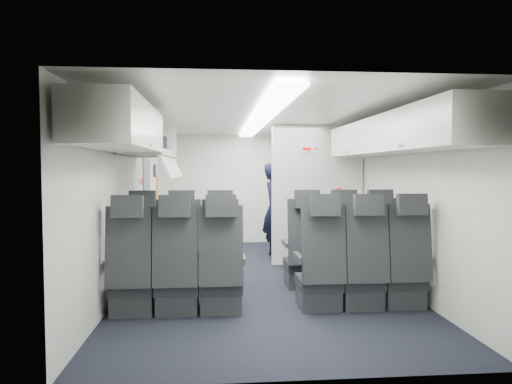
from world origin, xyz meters
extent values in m
cube|color=black|center=(0.00, 0.00, -0.01)|extent=(3.40, 6.00, 0.01)
cube|color=white|center=(0.00, 0.00, 2.15)|extent=(3.40, 6.00, 0.01)
cube|color=silver|center=(0.00, 3.00, 1.07)|extent=(3.40, 0.01, 2.15)
cube|color=silver|center=(0.00, -3.00, 1.07)|extent=(3.40, 0.01, 2.15)
cube|color=silver|center=(-1.70, 0.00, 1.07)|extent=(0.01, 6.00, 2.15)
cube|color=silver|center=(1.70, 0.00, 1.07)|extent=(0.01, 6.00, 2.15)
cube|color=white|center=(0.00, 0.00, 2.11)|extent=(0.25, 5.52, 0.03)
cube|color=black|center=(-1.42, -0.45, 0.27)|extent=(0.44, 0.46, 0.12)
cube|color=#2D2D33|center=(-1.42, -0.45, 0.11)|extent=(0.42, 0.42, 0.22)
cube|color=black|center=(-1.42, -0.67, 0.72)|extent=(0.44, 0.20, 0.80)
cube|color=black|center=(-1.42, -0.72, 1.12)|extent=(0.30, 0.12, 0.23)
cube|color=#2D2D33|center=(-1.64, -0.48, 0.55)|extent=(0.05, 0.40, 0.06)
cube|color=#2D2D33|center=(-1.20, -0.48, 0.55)|extent=(0.05, 0.40, 0.06)
cube|color=black|center=(-0.97, -0.45, 0.27)|extent=(0.44, 0.46, 0.12)
cube|color=#2D2D33|center=(-0.97, -0.45, 0.11)|extent=(0.42, 0.42, 0.22)
cube|color=black|center=(-0.97, -0.67, 0.72)|extent=(0.44, 0.20, 0.80)
cube|color=black|center=(-0.97, -0.72, 1.12)|extent=(0.30, 0.12, 0.23)
cube|color=#2D2D33|center=(-1.19, -0.48, 0.55)|extent=(0.05, 0.40, 0.06)
cube|color=#2D2D33|center=(-0.75, -0.48, 0.55)|extent=(0.05, 0.40, 0.06)
cube|color=black|center=(-0.52, -0.45, 0.27)|extent=(0.44, 0.46, 0.12)
cube|color=#2D2D33|center=(-0.52, -0.45, 0.11)|extent=(0.42, 0.42, 0.22)
cube|color=black|center=(-0.52, -0.67, 0.72)|extent=(0.44, 0.20, 0.80)
cube|color=black|center=(-0.52, -0.72, 1.12)|extent=(0.30, 0.12, 0.23)
cube|color=#2D2D33|center=(-0.74, -0.48, 0.55)|extent=(0.05, 0.40, 0.06)
cube|color=#2D2D33|center=(-0.30, -0.48, 0.55)|extent=(0.05, 0.40, 0.06)
cube|color=black|center=(0.52, -0.45, 0.27)|extent=(0.44, 0.46, 0.12)
cube|color=#2D2D33|center=(0.52, -0.45, 0.11)|extent=(0.42, 0.42, 0.22)
cube|color=black|center=(0.52, -0.67, 0.72)|extent=(0.44, 0.20, 0.80)
cube|color=black|center=(0.52, -0.72, 1.12)|extent=(0.30, 0.12, 0.23)
cube|color=#2D2D33|center=(0.30, -0.48, 0.55)|extent=(0.05, 0.40, 0.06)
cube|color=#2D2D33|center=(0.74, -0.48, 0.55)|extent=(0.05, 0.40, 0.06)
cube|color=black|center=(0.97, -0.45, 0.27)|extent=(0.44, 0.46, 0.12)
cube|color=#2D2D33|center=(0.97, -0.45, 0.11)|extent=(0.42, 0.42, 0.22)
cube|color=black|center=(0.97, -0.67, 0.72)|extent=(0.44, 0.20, 0.80)
cube|color=black|center=(0.97, -0.72, 1.12)|extent=(0.30, 0.12, 0.23)
cube|color=#2D2D33|center=(0.75, -0.48, 0.55)|extent=(0.05, 0.40, 0.06)
cube|color=#2D2D33|center=(1.19, -0.48, 0.55)|extent=(0.05, 0.40, 0.06)
cube|color=black|center=(1.42, -0.45, 0.27)|extent=(0.44, 0.46, 0.12)
cube|color=#2D2D33|center=(1.42, -0.45, 0.11)|extent=(0.42, 0.42, 0.22)
cube|color=black|center=(1.42, -0.67, 0.72)|extent=(0.44, 0.20, 0.80)
cube|color=black|center=(1.42, -0.72, 1.12)|extent=(0.30, 0.12, 0.23)
cube|color=#2D2D33|center=(1.20, -0.48, 0.55)|extent=(0.05, 0.40, 0.06)
cube|color=#2D2D33|center=(1.64, -0.48, 0.55)|extent=(0.05, 0.40, 0.06)
cube|color=black|center=(-1.42, -1.35, 0.27)|extent=(0.44, 0.46, 0.12)
cube|color=#2D2D33|center=(-1.42, -1.35, 0.11)|extent=(0.42, 0.42, 0.22)
cube|color=black|center=(-1.42, -1.57, 0.72)|extent=(0.44, 0.20, 0.80)
cube|color=black|center=(-1.42, -1.62, 1.12)|extent=(0.30, 0.12, 0.23)
cube|color=#2D2D33|center=(-1.64, -1.38, 0.55)|extent=(0.05, 0.40, 0.06)
cube|color=#2D2D33|center=(-1.20, -1.38, 0.55)|extent=(0.05, 0.40, 0.06)
cube|color=black|center=(-0.97, -1.35, 0.27)|extent=(0.44, 0.46, 0.12)
cube|color=#2D2D33|center=(-0.97, -1.35, 0.11)|extent=(0.42, 0.42, 0.22)
cube|color=black|center=(-0.97, -1.57, 0.72)|extent=(0.44, 0.20, 0.80)
cube|color=black|center=(-0.97, -1.62, 1.12)|extent=(0.30, 0.12, 0.23)
cube|color=#2D2D33|center=(-1.19, -1.38, 0.55)|extent=(0.05, 0.40, 0.06)
cube|color=#2D2D33|center=(-0.75, -1.38, 0.55)|extent=(0.05, 0.40, 0.06)
cube|color=black|center=(-0.52, -1.35, 0.27)|extent=(0.44, 0.46, 0.12)
cube|color=#2D2D33|center=(-0.52, -1.35, 0.11)|extent=(0.42, 0.42, 0.22)
cube|color=black|center=(-0.52, -1.57, 0.72)|extent=(0.44, 0.20, 0.80)
cube|color=black|center=(-0.52, -1.62, 1.12)|extent=(0.30, 0.12, 0.23)
cube|color=#2D2D33|center=(-0.74, -1.38, 0.55)|extent=(0.05, 0.40, 0.06)
cube|color=#2D2D33|center=(-0.30, -1.38, 0.55)|extent=(0.05, 0.40, 0.06)
cube|color=black|center=(0.52, -1.35, 0.27)|extent=(0.44, 0.46, 0.12)
cube|color=#2D2D33|center=(0.52, -1.35, 0.11)|extent=(0.42, 0.42, 0.22)
cube|color=black|center=(0.52, -1.57, 0.72)|extent=(0.44, 0.20, 0.80)
cube|color=black|center=(0.52, -1.62, 1.12)|extent=(0.30, 0.12, 0.23)
cube|color=#2D2D33|center=(0.30, -1.38, 0.55)|extent=(0.05, 0.40, 0.06)
cube|color=#2D2D33|center=(0.74, -1.38, 0.55)|extent=(0.05, 0.40, 0.06)
cube|color=black|center=(0.97, -1.35, 0.27)|extent=(0.44, 0.46, 0.12)
cube|color=#2D2D33|center=(0.97, -1.35, 0.11)|extent=(0.42, 0.42, 0.22)
cube|color=black|center=(0.97, -1.57, 0.72)|extent=(0.44, 0.20, 0.80)
cube|color=black|center=(0.97, -1.62, 1.12)|extent=(0.30, 0.12, 0.23)
cube|color=#2D2D33|center=(0.75, -1.38, 0.55)|extent=(0.05, 0.40, 0.06)
cube|color=#2D2D33|center=(1.19, -1.38, 0.55)|extent=(0.05, 0.40, 0.06)
cube|color=black|center=(1.42, -1.35, 0.27)|extent=(0.44, 0.46, 0.12)
cube|color=#2D2D33|center=(1.42, -1.35, 0.11)|extent=(0.42, 0.42, 0.22)
cube|color=black|center=(1.42, -1.57, 0.72)|extent=(0.44, 0.20, 0.80)
cube|color=black|center=(1.42, -1.62, 1.12)|extent=(0.30, 0.12, 0.23)
cube|color=#2D2D33|center=(1.20, -1.38, 0.55)|extent=(0.05, 0.40, 0.06)
cube|color=#2D2D33|center=(1.64, -1.38, 0.55)|extent=(0.05, 0.40, 0.06)
cube|color=white|center=(-1.40, -2.00, 1.86)|extent=(0.52, 1.80, 0.40)
cylinder|color=slate|center=(-1.15, -2.00, 1.70)|extent=(0.04, 0.10, 0.04)
cube|color=#9E9E93|center=(-1.40, -0.25, 1.66)|extent=(0.52, 1.70, 0.04)
cube|color=white|center=(-1.66, -0.25, 1.86)|extent=(0.06, 1.70, 0.44)
cube|color=white|center=(-1.40, -1.08, 1.86)|extent=(0.52, 0.04, 0.40)
cube|color=white|center=(-1.40, 0.58, 1.86)|extent=(0.52, 0.04, 0.40)
cube|color=white|center=(-1.15, -0.25, 1.55)|extent=(0.21, 1.61, 0.38)
cube|color=white|center=(1.40, -2.00, 1.86)|extent=(0.52, 1.80, 0.40)
cylinder|color=slate|center=(1.15, -2.00, 1.70)|extent=(0.04, 0.10, 0.04)
cube|color=white|center=(1.40, -0.25, 1.86)|extent=(0.52, 1.70, 0.40)
cylinder|color=slate|center=(1.15, -0.25, 1.70)|extent=(0.04, 0.10, 0.04)
cube|color=white|center=(0.98, 0.80, 1.07)|extent=(1.40, 0.12, 2.13)
cube|color=white|center=(0.85, 0.73, 1.78)|extent=(0.24, 0.01, 0.10)
cube|color=red|center=(0.80, 0.72, 1.78)|extent=(0.13, 0.01, 0.04)
cube|color=red|center=(0.95, 0.72, 1.78)|extent=(0.05, 0.01, 0.03)
cylinder|color=white|center=(1.30, 0.73, 1.15)|extent=(0.11, 0.01, 0.11)
cylinder|color=red|center=(1.30, 0.72, 1.15)|extent=(0.09, 0.01, 0.09)
cube|color=#939399|center=(0.95, 2.72, 0.95)|extent=(0.85, 0.50, 1.90)
cube|color=#3F3F42|center=(0.95, 2.46, 0.50)|extent=(0.80, 0.01, 0.02)
cube|color=#3F3F42|center=(0.95, 2.46, 1.00)|extent=(0.80, 0.01, 0.02)
cube|color=#3F3F42|center=(0.95, 2.46, 1.50)|extent=(0.80, 0.01, 0.02)
cube|color=silver|center=(-1.64, 1.55, 0.95)|extent=(0.10, 0.92, 1.86)
cylinder|color=black|center=(-1.58, 1.55, 1.45)|extent=(0.03, 0.22, 0.22)
cube|color=gold|center=(-1.58, 1.85, 1.00)|extent=(0.02, 0.10, 0.75)
cylinder|color=white|center=(-1.67, 0.80, 1.30)|extent=(0.01, 0.11, 0.11)
cylinder|color=red|center=(-1.66, 0.80, 1.30)|extent=(0.01, 0.09, 0.09)
imported|color=black|center=(0.40, 1.48, 0.79)|extent=(0.41, 0.60, 1.58)
cube|color=black|center=(-1.44, 0.04, 1.79)|extent=(0.43, 0.33, 0.24)
cube|color=white|center=(0.59, 1.43, 1.08)|extent=(0.21, 0.05, 0.14)
camera|label=1|loc=(-0.56, -6.09, 1.49)|focal=32.00mm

